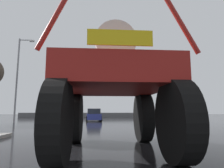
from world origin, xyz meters
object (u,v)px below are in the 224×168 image
object	(u,v)px
streetlight_far_left	(18,76)
traffic_signal_near_right	(187,88)
traffic_signal_far_left	(79,100)
oversize_sprayer	(113,89)
sedan_ahead	(94,115)

from	to	relation	value
streetlight_far_left	traffic_signal_near_right	bearing A→B (deg)	-36.68
traffic_signal_near_right	traffic_signal_far_left	size ratio (longest dim) A/B	0.94
oversize_sprayer	sedan_ahead	distance (m)	18.71
traffic_signal_far_left	streetlight_far_left	xyz separation A→B (m)	(-5.80, -5.46, 2.33)
sedan_ahead	traffic_signal_near_right	distance (m)	15.75
oversize_sprayer	traffic_signal_near_right	distance (m)	5.89
sedan_ahead	traffic_signal_near_right	world-z (taller)	traffic_signal_near_right
sedan_ahead	traffic_signal_near_right	bearing A→B (deg)	-163.63
traffic_signal_near_right	traffic_signal_far_left	distance (m)	17.61
sedan_ahead	oversize_sprayer	bearing A→B (deg)	179.44
streetlight_far_left	sedan_ahead	bearing A→B (deg)	28.48
oversize_sprayer	streetlight_far_left	world-z (taller)	streetlight_far_left
traffic_signal_near_right	traffic_signal_far_left	xyz separation A→B (m)	(-7.96, 15.71, 0.16)
sedan_ahead	traffic_signal_far_left	world-z (taller)	traffic_signal_far_left
sedan_ahead	streetlight_far_left	distance (m)	9.85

